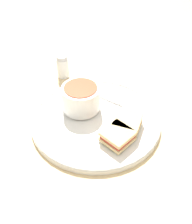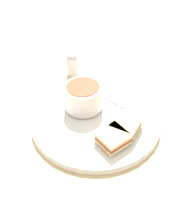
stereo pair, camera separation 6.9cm
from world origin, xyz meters
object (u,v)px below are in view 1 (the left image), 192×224
object	(u,v)px
soup_bowl	(81,98)
salt_shaker	(63,67)
sandwich_half_near	(118,136)
spoon	(95,93)
sandwich_half_far	(127,123)

from	to	relation	value
soup_bowl	salt_shaker	xyz separation A→B (m)	(-0.19, -0.01, -0.01)
sandwich_half_near	salt_shaker	world-z (taller)	salt_shaker
spoon	sandwich_half_near	size ratio (longest dim) A/B	1.17
soup_bowl	sandwich_half_near	bearing A→B (deg)	18.48
spoon	salt_shaker	xyz separation A→B (m)	(-0.15, -0.06, 0.02)
spoon	sandwich_half_near	distance (m)	0.19
spoon	sandwich_half_near	xyz separation A→B (m)	(0.19, -0.01, 0.01)
spoon	salt_shaker	distance (m)	0.16
soup_bowl	salt_shaker	size ratio (longest dim) A/B	1.37
soup_bowl	sandwich_half_far	size ratio (longest dim) A/B	1.12
sandwich_half_far	sandwich_half_near	bearing A→B (deg)	-49.62
soup_bowl	spoon	bearing A→B (deg)	130.00
soup_bowl	spoon	xyz separation A→B (m)	(-0.05, 0.06, -0.03)
soup_bowl	spoon	world-z (taller)	soup_bowl
soup_bowl	spoon	distance (m)	0.08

